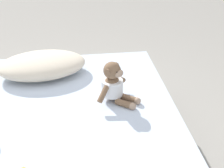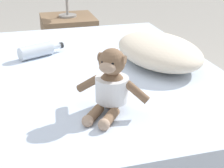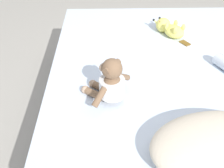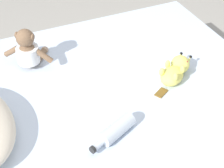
{
  "view_description": "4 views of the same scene",
  "coord_description": "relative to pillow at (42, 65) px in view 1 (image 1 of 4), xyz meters",
  "views": [
    {
      "loc": [
        0.23,
        -1.26,
        1.47
      ],
      "look_at": [
        0.43,
        0.27,
        0.56
      ],
      "focal_mm": 51.73,
      "sensor_mm": 36.0,
      "label": 1
    },
    {
      "loc": [
        1.49,
        -0.02,
        1.05
      ],
      "look_at": [
        0.43,
        0.27,
        0.56
      ],
      "focal_mm": 53.3,
      "sensor_mm": 36.0,
      "label": 2
    },
    {
      "loc": [
        0.46,
        1.28,
        1.33
      ],
      "look_at": [
        0.43,
        0.27,
        0.56
      ],
      "focal_mm": 43.78,
      "sensor_mm": 36.0,
      "label": 3
    },
    {
      "loc": [
        -1.18,
        0.48,
        1.66
      ],
      "look_at": [
        0.03,
        -0.05,
        0.53
      ],
      "focal_mm": 56.86,
      "sensor_mm": 36.0,
      "label": 4
    }
  ],
  "objects": [
    {
      "name": "pillow",
      "position": [
        0.0,
        0.0,
        0.0
      ],
      "size": [
        0.6,
        0.43,
        0.13
      ],
      "color": "beige",
      "rests_on": "bed"
    },
    {
      "name": "plush_monkey",
      "position": [
        0.41,
        -0.36,
        0.03
      ],
      "size": [
        0.25,
        0.26,
        0.24
      ],
      "color": "brown",
      "rests_on": "bed"
    }
  ]
}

